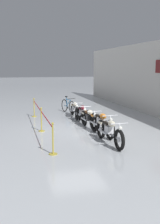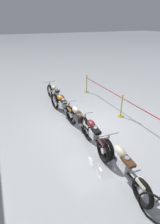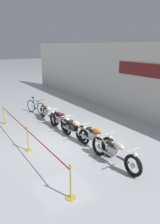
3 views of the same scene
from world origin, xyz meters
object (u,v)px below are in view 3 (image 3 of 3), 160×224
Objects in this scene: bicycle at (36,107)px; motorcycle_maroon_1 at (61,121)px; motorcycle_cream_2 at (74,129)px; stanchion_far_left at (17,124)px; motorcycle_orange_3 at (94,137)px; motorcycle_cream_0 at (48,113)px; stanchion_mid_right at (71,187)px; stanchion_mid_left at (28,143)px; motorcycle_cream_4 at (115,153)px.

motorcycle_maroon_1 is at bearing 0.74° from bicycle.
motorcycle_cream_2 is at bearing 0.24° from motorcycle_maroon_1.
stanchion_far_left is at bearing -92.94° from motorcycle_maroon_1.
motorcycle_cream_2 is at bearing 58.61° from stanchion_far_left.
motorcycle_cream_2 is at bearing -173.28° from motorcycle_orange_3.
stanchion_far_left reaches higher than motorcycle_cream_0.
stanchion_mid_right reaches higher than motorcycle_cream_2.
stanchion_far_left is 1.48m from stanchion_mid_left.
stanchion_mid_left is 1.00× the size of stanchion_mid_right.
motorcycle_cream_4 is 1.41× the size of bicycle.
motorcycle_cream_0 is 3.56m from stanchion_mid_left.
motorcycle_orange_3 is at bearing 3.62° from motorcycle_maroon_1.
bicycle is 5.06m from stanchion_mid_left.
motorcycle_orange_3 is 3.17m from stanchion_mid_right.
stanchion_mid_left is at bearing -140.50° from motorcycle_cream_4.
stanchion_mid_right reaches higher than bicycle.
bicycle is 3.82m from stanchion_far_left.
motorcycle_maroon_1 is at bearing -176.38° from motorcycle_orange_3.
stanchion_far_left is (1.41, -2.13, 0.23)m from motorcycle_cream_0.
motorcycle_maroon_1 is 3.27m from bicycle.
motorcycle_orange_3 is 2.63m from stanchion_mid_left.
motorcycle_maroon_1 is at bearing 87.06° from stanchion_far_left.
stanchion_far_left is at bearing -56.40° from motorcycle_cream_0.
stanchion_far_left and stanchion_mid_right have the same top height.
motorcycle_cream_0 is 1.36× the size of bicycle.
motorcycle_cream_0 is 0.95× the size of motorcycle_orange_3.
motorcycle_cream_2 is at bearing 147.85° from stanchion_mid_right.
motorcycle_cream_4 is (5.49, 0.05, 0.01)m from motorcycle_cream_0.
bicycle is 8.22m from stanchion_mid_right.
motorcycle_maroon_1 is 0.90× the size of motorcycle_orange_3.
stanchion_mid_right is at bearing -15.00° from bicycle.
stanchion_mid_right reaches higher than motorcycle_maroon_1.
motorcycle_cream_2 is 0.93× the size of motorcycle_cream_4.
stanchion_mid_right is (4.68, -2.17, -0.12)m from motorcycle_maroon_1.
motorcycle_orange_3 is at bearing 62.60° from stanchion_mid_left.
motorcycle_maroon_1 is at bearing -179.92° from motorcycle_cream_4.
motorcycle_cream_4 is at bearing -6.17° from motorcycle_orange_3.
stanchion_mid_left reaches higher than motorcycle_cream_0.
stanchion_mid_right is at bearing 0.00° from stanchion_far_left.
bicycle is 1.64× the size of stanchion_mid_left.
bicycle is at bearing -179.62° from motorcycle_cream_4.
stanchion_far_left is (-0.11, -2.17, 0.22)m from motorcycle_maroon_1.
motorcycle_cream_4 is at bearing 28.08° from stanchion_far_left.
bicycle is 0.24× the size of stanchion_far_left.
motorcycle_maroon_1 reaches higher than motorcycle_cream_2.
motorcycle_orange_3 is 0.34× the size of stanchion_far_left.
motorcycle_cream_4 reaches higher than motorcycle_cream_2.
motorcycle_cream_2 is 2.14× the size of stanchion_mid_left.
motorcycle_cream_2 is 0.92× the size of motorcycle_orange_3.
motorcycle_cream_2 is 4.09m from stanchion_mid_right.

